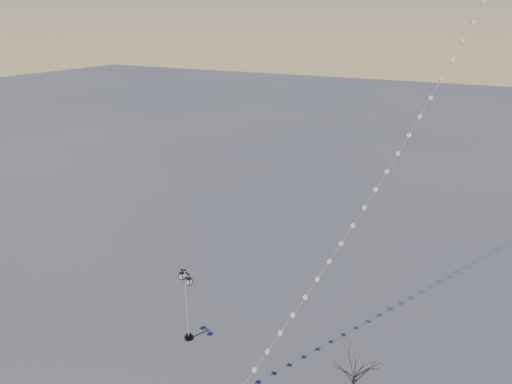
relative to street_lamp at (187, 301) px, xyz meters
The scene contains 3 objects.
ground 5.07m from the street_lamp, 37.62° to the right, with size 300.00×300.00×0.00m, color #494B49.
street_lamp is the anchor object (origin of this frame).
bare_tree 11.22m from the street_lamp, ahead, with size 2.09×2.09×3.47m.
Camera 1 is at (12.85, -18.62, 19.84)m, focal length 33.56 mm.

